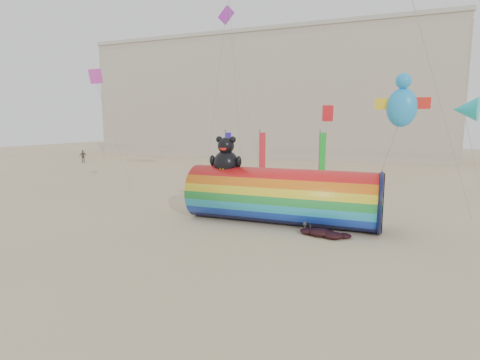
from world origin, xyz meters
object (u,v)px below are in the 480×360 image
(hotel_building, at_px, (265,98))
(fabric_bundle, at_px, (324,233))
(kite_handler, at_px, (307,214))
(windsock_assembly, at_px, (281,195))

(hotel_building, distance_m, fabric_bundle, 50.50)
(hotel_building, bearing_deg, kite_handler, -69.73)
(hotel_building, height_order, fabric_bundle, hotel_building)
(hotel_building, relative_size, windsock_assembly, 5.50)
(windsock_assembly, relative_size, kite_handler, 5.94)
(windsock_assembly, xyz_separation_m, fabric_bundle, (2.76, -1.76, -1.51))
(windsock_assembly, xyz_separation_m, kite_handler, (1.73, -0.97, -0.76))
(windsock_assembly, height_order, kite_handler, windsock_assembly)
(windsock_assembly, bearing_deg, kite_handler, -29.37)
(kite_handler, bearing_deg, windsock_assembly, -68.90)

